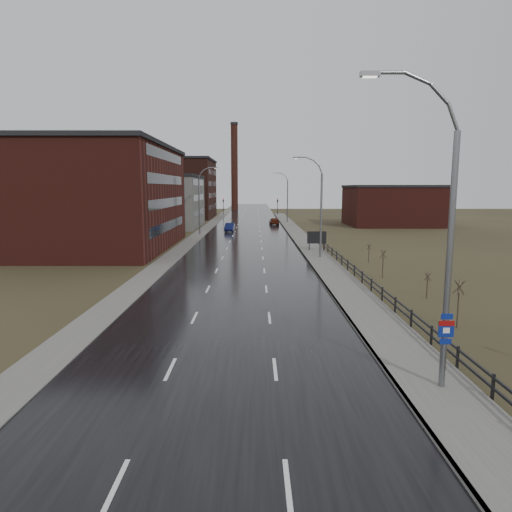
{
  "coord_description": "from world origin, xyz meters",
  "views": [
    {
      "loc": [
        1.43,
        -15.06,
        7.94
      ],
      "look_at": [
        1.48,
        17.89,
        3.0
      ],
      "focal_mm": 32.0,
      "sensor_mm": 36.0,
      "label": 1
    }
  ],
  "objects_px": {
    "car_far": "(274,221)",
    "billboard": "(317,238)",
    "streetlight_main": "(442,238)",
    "car_near": "(230,227)"
  },
  "relations": [
    {
      "from": "billboard",
      "to": "car_near",
      "type": "height_order",
      "value": "billboard"
    },
    {
      "from": "car_far",
      "to": "billboard",
      "type": "bearing_deg",
      "value": 91.87
    },
    {
      "from": "streetlight_main",
      "to": "billboard",
      "type": "height_order",
      "value": "streetlight_main"
    },
    {
      "from": "streetlight_main",
      "to": "car_near",
      "type": "height_order",
      "value": "streetlight_main"
    },
    {
      "from": "streetlight_main",
      "to": "billboard",
      "type": "relative_size",
      "value": 4.71
    },
    {
      "from": "billboard",
      "to": "car_near",
      "type": "relative_size",
      "value": 0.56
    },
    {
      "from": "billboard",
      "to": "car_far",
      "type": "bearing_deg",
      "value": 94.96
    },
    {
      "from": "streetlight_main",
      "to": "car_near",
      "type": "distance_m",
      "value": 67.47
    },
    {
      "from": "car_near",
      "to": "car_far",
      "type": "relative_size",
      "value": 0.98
    },
    {
      "from": "streetlight_main",
      "to": "car_far",
      "type": "relative_size",
      "value": 2.6
    }
  ]
}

